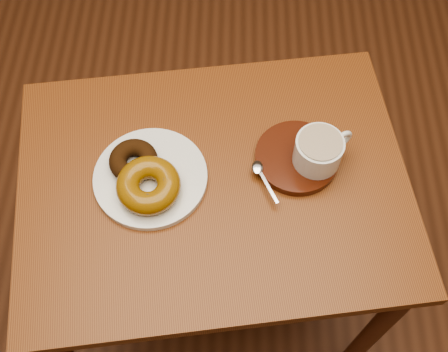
{
  "coord_description": "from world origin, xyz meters",
  "views": [
    {
      "loc": [
        0.06,
        -0.64,
        1.65
      ],
      "look_at": [
        0.05,
        -0.12,
        0.72
      ],
      "focal_mm": 45.0,
      "sensor_mm": 36.0,
      "label": 1
    }
  ],
  "objects_px": {
    "cafe_table": "(214,207)",
    "coffee_cup": "(319,150)",
    "donut_plate": "(151,177)",
    "saucer": "(297,158)"
  },
  "relations": [
    {
      "from": "donut_plate",
      "to": "saucer",
      "type": "bearing_deg",
      "value": 9.83
    },
    {
      "from": "donut_plate",
      "to": "coffee_cup",
      "type": "height_order",
      "value": "coffee_cup"
    },
    {
      "from": "cafe_table",
      "to": "coffee_cup",
      "type": "relative_size",
      "value": 7.23
    },
    {
      "from": "coffee_cup",
      "to": "cafe_table",
      "type": "bearing_deg",
      "value": 162.57
    },
    {
      "from": "donut_plate",
      "to": "coffee_cup",
      "type": "bearing_deg",
      "value": 7.24
    },
    {
      "from": "saucer",
      "to": "donut_plate",
      "type": "bearing_deg",
      "value": -170.17
    },
    {
      "from": "cafe_table",
      "to": "donut_plate",
      "type": "height_order",
      "value": "donut_plate"
    },
    {
      "from": "donut_plate",
      "to": "saucer",
      "type": "relative_size",
      "value": 1.34
    },
    {
      "from": "donut_plate",
      "to": "coffee_cup",
      "type": "distance_m",
      "value": 0.32
    },
    {
      "from": "cafe_table",
      "to": "coffee_cup",
      "type": "distance_m",
      "value": 0.26
    }
  ]
}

